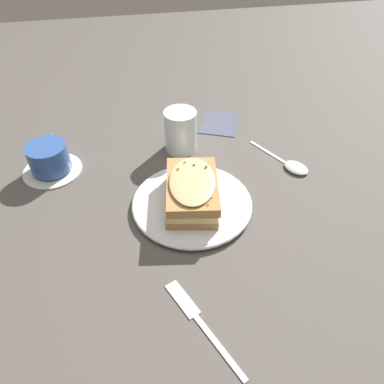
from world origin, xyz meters
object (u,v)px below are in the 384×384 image
at_px(sandwich, 192,191).
at_px(spoon, 293,166).
at_px(water_glass, 181,131).
at_px(teacup_with_saucer, 49,159).
at_px(napkin, 219,123).
at_px(fork, 195,316).
at_px(dinner_plate, 192,203).

distance_m(sandwich, spoon, 0.26).
bearing_deg(water_glass, spoon, -116.83).
bearing_deg(teacup_with_saucer, napkin, -69.57).
height_order(sandwich, napkin, sandwich).
bearing_deg(fork, dinner_plate, 56.09).
height_order(dinner_plate, spoon, dinner_plate).
relative_size(dinner_plate, spoon, 1.51).
relative_size(water_glass, fork, 0.55).
relative_size(dinner_plate, teacup_with_saucer, 1.70).
xyz_separation_m(sandwich, fork, (-0.24, 0.04, -0.04)).
distance_m(teacup_with_saucer, spoon, 0.54).
relative_size(water_glass, spoon, 0.62).
distance_m(teacup_with_saucer, fork, 0.48).
distance_m(sandwich, teacup_with_saucer, 0.33).
relative_size(fork, napkin, 1.58).
xyz_separation_m(teacup_with_saucer, fork, (-0.41, -0.25, -0.03)).
distance_m(fork, napkin, 0.56).
bearing_deg(water_glass, napkin, -52.45).
xyz_separation_m(spoon, napkin, (0.21, 0.12, -0.00)).
distance_m(water_glass, napkin, 0.16).
bearing_deg(dinner_plate, spoon, -71.98).
height_order(sandwich, spoon, sandwich).
xyz_separation_m(teacup_with_saucer, water_glass, (0.03, -0.30, 0.02)).
distance_m(dinner_plate, napkin, 0.32).
xyz_separation_m(teacup_with_saucer, spoon, (-0.09, -0.53, -0.03)).
height_order(dinner_plate, sandwich, sandwich).
xyz_separation_m(water_glass, napkin, (0.09, -0.12, -0.05)).
relative_size(sandwich, fork, 0.95).
bearing_deg(sandwich, teacup_with_saucer, 59.30).
relative_size(spoon, napkin, 1.40).
bearing_deg(spoon, teacup_with_saucer, -38.72).
bearing_deg(teacup_with_saucer, sandwich, -116.50).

